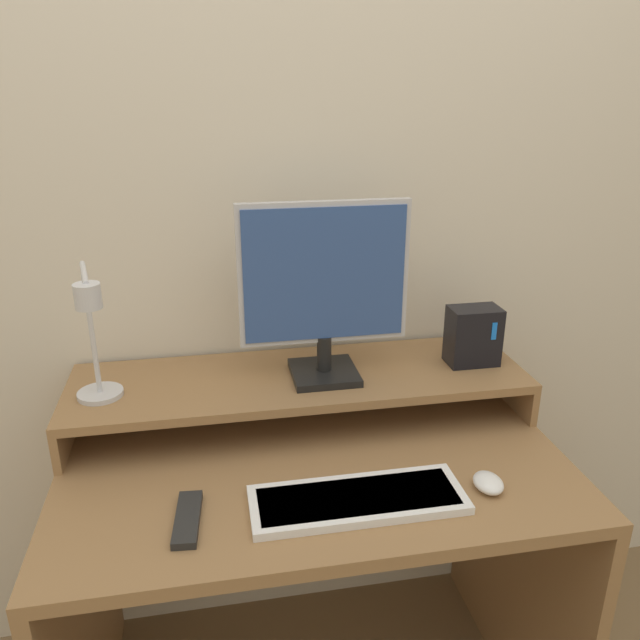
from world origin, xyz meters
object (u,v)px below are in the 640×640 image
object	(u,v)px
router_dock	(473,336)
mouse	(488,483)
monitor	(324,286)
keyboard	(358,499)
desk_lamp	(93,341)
remote_control	(188,519)

from	to	relation	value
router_dock	mouse	xyz separation A→B (m)	(-0.11, -0.37, -0.17)
monitor	keyboard	size ratio (longest dim) A/B	1.00
mouse	desk_lamp	bearing A→B (deg)	160.18
router_dock	keyboard	xyz separation A→B (m)	(-0.39, -0.37, -0.18)
desk_lamp	remote_control	bearing A→B (deg)	-57.15
mouse	monitor	bearing A→B (deg)	127.31
keyboard	remote_control	size ratio (longest dim) A/B	2.71
keyboard	mouse	bearing A→B (deg)	-0.61
monitor	router_dock	world-z (taller)	monitor
mouse	remote_control	world-z (taller)	mouse
desk_lamp	keyboard	distance (m)	0.65
desk_lamp	remote_control	distance (m)	0.43
mouse	remote_control	distance (m)	0.62
keyboard	mouse	xyz separation A→B (m)	(0.28, -0.00, 0.01)
mouse	remote_control	bearing A→B (deg)	179.33
router_dock	keyboard	size ratio (longest dim) A/B	0.35
desk_lamp	keyboard	size ratio (longest dim) A/B	0.75
remote_control	keyboard	bearing A→B (deg)	-0.72
router_dock	mouse	bearing A→B (deg)	-106.79
monitor	router_dock	bearing A→B (deg)	0.85
monitor	remote_control	xyz separation A→B (m)	(-0.34, -0.36, -0.34)
desk_lamp	router_dock	world-z (taller)	desk_lamp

